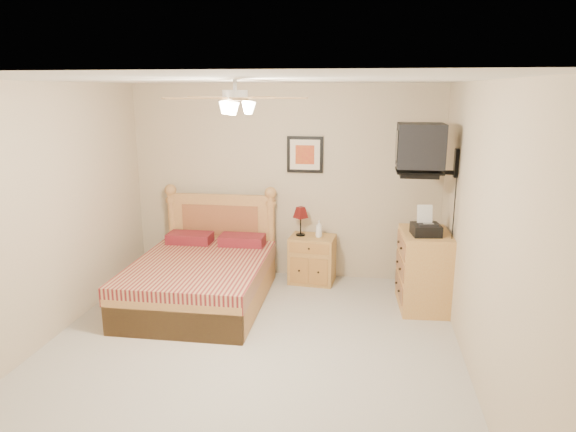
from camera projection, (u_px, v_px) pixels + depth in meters
name	position (u px, v px, depth m)	size (l,w,h in m)	color
floor	(247.00, 356.00, 4.80)	(4.50, 4.50, 0.00)	#AAA499
ceiling	(241.00, 80.00, 4.20)	(4.00, 4.50, 0.04)	white
wall_back	(284.00, 182.00, 6.66)	(4.00, 0.04, 2.50)	#BEAC8C
wall_front	(129.00, 355.00, 2.34)	(4.00, 0.04, 2.50)	#BEAC8C
wall_left	(35.00, 219.00, 4.79)	(0.04, 4.50, 2.50)	#BEAC8C
wall_right	(482.00, 237.00, 4.20)	(0.04, 4.50, 2.50)	#BEAC8C
bed	(199.00, 253.00, 5.84)	(1.44, 1.89, 1.22)	#B1734B
nightstand	(312.00, 259.00, 6.59)	(0.56, 0.42, 0.61)	#A16A31
table_lamp	(301.00, 221.00, 6.53)	(0.20, 0.20, 0.37)	#58100F
lotion_bottle	(319.00, 229.00, 6.47)	(0.08, 0.08, 0.22)	white
framed_picture	(305.00, 155.00, 6.51)	(0.46, 0.04, 0.46)	black
dresser	(424.00, 270.00, 5.79)	(0.52, 0.75, 0.88)	#BC7C3A
fax_machine	(426.00, 221.00, 5.54)	(0.30, 0.31, 0.31)	black
magazine_lower	(418.00, 225.00, 5.92)	(0.20, 0.27, 0.03)	beige
magazine_upper	(419.00, 223.00, 5.93)	(0.21, 0.29, 0.02)	gray
wall_tv	(435.00, 149.00, 5.39)	(0.56, 0.46, 0.58)	black
ceiling_fan	(235.00, 98.00, 4.04)	(1.14, 1.14, 0.28)	silver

